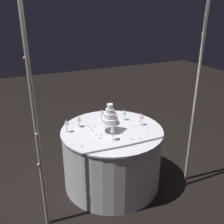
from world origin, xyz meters
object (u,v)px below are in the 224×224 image
object	(u,v)px
main_table	(112,157)
tiered_cake	(110,118)
wine_glass_1	(141,116)
wine_glass_2	(79,119)
decorative_arch	(127,72)
wine_glass_4	(102,112)
wine_glass_0	(67,123)
cake_knife	(92,131)
wine_glass_5	(124,113)
wine_glass_3	(113,130)

from	to	relation	value
main_table	tiered_cake	xyz separation A→B (m)	(0.04, 0.03, 0.54)
wine_glass_1	wine_glass_2	bearing A→B (deg)	-20.91
decorative_arch	wine_glass_4	size ratio (longest dim) A/B	17.51
wine_glass_0	wine_glass_4	bearing A→B (deg)	-161.25
decorative_arch	cake_knife	world-z (taller)	decorative_arch
wine_glass_1	cake_knife	world-z (taller)	wine_glass_1
decorative_arch	wine_glass_5	xyz separation A→B (m)	(-0.25, -0.53, -0.67)
wine_glass_4	cake_knife	distance (m)	0.36
wine_glass_2	cake_knife	distance (m)	0.23
wine_glass_0	wine_glass_2	world-z (taller)	wine_glass_0
main_table	wine_glass_5	world-z (taller)	wine_glass_5
wine_glass_1	cake_knife	distance (m)	0.61
tiered_cake	wine_glass_3	distance (m)	0.22
wine_glass_0	wine_glass_3	size ratio (longest dim) A/B	0.95
wine_glass_0	cake_knife	xyz separation A→B (m)	(-0.27, 0.10, -0.11)
main_table	tiered_cake	bearing A→B (deg)	35.06
wine_glass_3	cake_knife	xyz separation A→B (m)	(0.12, -0.30, -0.12)
decorative_arch	tiered_cake	bearing A→B (deg)	-83.53
cake_knife	wine_glass_3	bearing A→B (deg)	112.65
tiered_cake	wine_glass_0	xyz separation A→B (m)	(0.46, -0.18, -0.05)
decorative_arch	wine_glass_1	bearing A→B (deg)	-139.93
tiered_cake	wine_glass_5	xyz separation A→B (m)	(-0.29, -0.21, -0.07)
wine_glass_3	wine_glass_5	size ratio (longest dim) A/B	1.18
wine_glass_3	cake_knife	size ratio (longest dim) A/B	0.57
tiered_cake	wine_glass_4	distance (m)	0.36
wine_glass_0	cake_knife	size ratio (longest dim) A/B	0.54
wine_glass_1	wine_glass_2	world-z (taller)	wine_glass_1
main_table	cake_knife	distance (m)	0.44
tiered_cake	wine_glass_4	size ratio (longest dim) A/B	2.46
main_table	decorative_arch	bearing A→B (deg)	89.99
wine_glass_1	wine_glass_5	size ratio (longest dim) A/B	1.12
wine_glass_3	main_table	bearing A→B (deg)	-112.74
decorative_arch	wine_glass_2	world-z (taller)	decorative_arch
wine_glass_2	wine_glass_3	xyz separation A→B (m)	(-0.23, 0.47, 0.02)
tiered_cake	wine_glass_2	size ratio (longest dim) A/B	2.37
main_table	wine_glass_3	bearing A→B (deg)	67.26
decorative_arch	main_table	size ratio (longest dim) A/B	1.99
wine_glass_1	wine_glass_0	bearing A→B (deg)	-12.25
decorative_arch	wine_glass_5	bearing A→B (deg)	-115.42
main_table	wine_glass_3	xyz separation A→B (m)	(0.10, 0.24, 0.50)
wine_glass_0	wine_glass_5	bearing A→B (deg)	-177.44
main_table	wine_glass_3	size ratio (longest dim) A/B	7.10
cake_knife	wine_glass_2	bearing A→B (deg)	-58.62
tiered_cake	wine_glass_5	distance (m)	0.36
wine_glass_3	wine_glass_5	distance (m)	0.55
wine_glass_2	wine_glass_4	world-z (taller)	wine_glass_2
wine_glass_1	wine_glass_4	distance (m)	0.51
wine_glass_1	wine_glass_2	size ratio (longest dim) A/B	1.14
decorative_arch	wine_glass_3	world-z (taller)	decorative_arch
main_table	wine_glass_4	bearing A→B (deg)	-90.27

